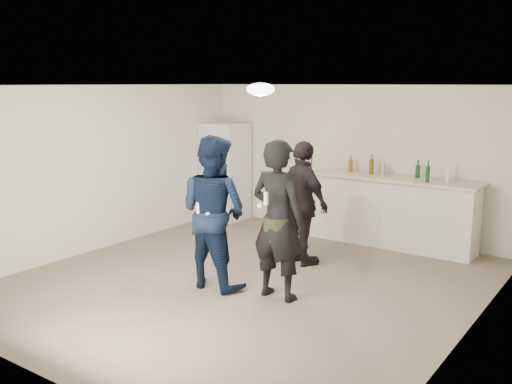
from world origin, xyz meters
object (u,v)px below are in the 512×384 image
Objects in this scene: counter at (391,213)px; woman at (278,220)px; shaker at (383,170)px; fridge at (226,171)px; man at (213,212)px; spectator at (303,204)px.

woman is at bearing -94.71° from counter.
shaker is 3.04m from woman.
man reaches higher than fridge.
counter is 3.25m from man.
counter is at bearing -94.03° from woman.
woman is (-0.02, -3.03, -0.22)m from shaker.
counter is at bearing 1.24° from fridge.
shaker is at bearing -105.11° from man.
fridge is (-3.24, -0.07, 0.38)m from counter.
spectator is at bearing -112.02° from counter.
shaker is 1.83m from spectator.
man is at bearing -110.33° from counter.
shaker is at bearing 3.80° from fridge.
fridge is 4.13m from woman.
man and woman have the same top height.
shaker is at bearing -81.31° from spectator.
man is at bearing -54.18° from fridge.
shaker is (3.02, 0.20, 0.28)m from fridge.
counter is 1.36× the size of woman.
fridge is 0.94× the size of woman.
woman is at bearing -43.24° from fridge.
fridge is at bearing -53.39° from man.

